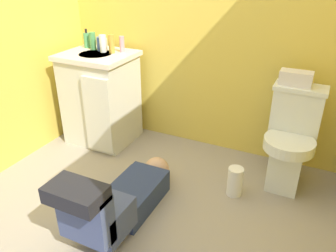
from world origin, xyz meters
TOP-DOWN VIEW (x-y plane):
  - ground_plane at (0.00, 0.00)m, footprint 2.97×3.15m
  - wall_back at (0.00, 1.12)m, footprint 2.63×0.08m
  - toilet at (0.83, 0.77)m, footprint 0.36×0.46m
  - vanity_cabinet at (-0.82, 0.75)m, footprint 0.60×0.53m
  - faucet at (-0.82, 0.89)m, footprint 0.02×0.02m
  - person_plumber at (-0.06, -0.14)m, footprint 0.39×1.06m
  - tissue_box at (0.79, 0.86)m, footprint 0.22×0.11m
  - soap_dispenser at (-1.01, 0.87)m, footprint 0.06×0.06m
  - bottle_green at (-0.92, 0.84)m, footprint 0.05×0.05m
  - bottle_blue at (-0.84, 0.83)m, footprint 0.05×0.05m
  - bottle_white at (-0.79, 0.81)m, footprint 0.06×0.06m
  - bottle_amber at (-0.70, 0.81)m, footprint 0.05×0.05m
  - bottle_pink at (-0.64, 0.87)m, footprint 0.04×0.04m
  - paper_towel_roll at (0.53, 0.45)m, footprint 0.11×0.11m

SIDE VIEW (x-z plane):
  - ground_plane at x=0.00m, z-range -0.04..0.00m
  - paper_towel_roll at x=0.53m, z-range 0.00..0.22m
  - person_plumber at x=-0.06m, z-range -0.08..0.44m
  - toilet at x=0.83m, z-range -0.01..0.74m
  - vanity_cabinet at x=-0.82m, z-range 0.01..0.83m
  - tissue_box at x=0.79m, z-range 0.75..0.85m
  - faucet at x=-0.82m, z-range 0.82..0.92m
  - bottle_blue at x=-0.84m, z-range 0.82..0.94m
  - soap_dispenser at x=-1.01m, z-range 0.80..0.97m
  - bottle_pink at x=-0.64m, z-range 0.82..0.96m
  - bottle_white at x=-0.79m, z-range 0.82..0.96m
  - bottle_green at x=-0.92m, z-range 0.82..0.97m
  - bottle_amber at x=-0.70m, z-range 0.82..0.98m
  - wall_back at x=0.00m, z-range 0.00..2.40m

